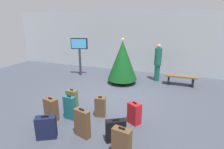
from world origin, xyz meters
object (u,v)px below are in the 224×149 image
Objects in this scene: flight_info_kiosk at (79,50)px; waiting_bench at (181,78)px; suitcase_4 at (134,113)px; suitcase_5 at (122,144)px; suitcase_6 at (82,123)px; suitcase_7 at (100,107)px; traveller_0 at (158,62)px; suitcase_8 at (51,109)px; suitcase_3 at (70,108)px; suitcase_1 at (116,131)px; suitcase_2 at (72,99)px; holiday_tree at (122,60)px; suitcase_0 at (46,127)px.

waiting_bench is (5.16, 0.21, -1.05)m from flight_info_kiosk.
suitcase_4 is 1.55m from suitcase_5.
suitcase_7 is (0.02, 1.16, -0.07)m from suitcase_6.
traveller_0 is 2.48× the size of suitcase_8.
suitcase_4 is at bearing 44.27° from suitcase_6.
suitcase_3 is at bearing -113.80° from traveller_0.
suitcase_1 is 0.94× the size of suitcase_2.
holiday_tree is 4.51m from suitcase_6.
flight_info_kiosk is 2.98× the size of suitcase_7.
holiday_tree is 3.16× the size of suitcase_4.
waiting_bench is 2.10× the size of suitcase_7.
suitcase_8 is (-2.20, 0.30, 0.05)m from suitcase_1.
flight_info_kiosk reaches higher than suitcase_8.
waiting_bench is 5.59m from suitcase_6.
holiday_tree is at bearing 93.41° from suitcase_6.
suitcase_2 is 0.83× the size of suitcase_6.
suitcase_6 is at bearing -90.76° from suitcase_7.
suitcase_7 is at bearing 30.61° from suitcase_3.
flight_info_kiosk is at bearing -172.64° from traveller_0.
holiday_tree is 5.15m from suitcase_5.
traveller_0 is 5.60m from suitcase_8.
holiday_tree is 3.39m from suitcase_7.
suitcase_6 is at bearing -39.93° from suitcase_3.
suitcase_0 reaches higher than suitcase_1.
suitcase_5 is (0.33, -0.55, 0.08)m from suitcase_1.
suitcase_6 is at bearing -86.59° from holiday_tree.
flight_info_kiosk is (-2.50, 0.40, 0.30)m from holiday_tree.
suitcase_5 reaches higher than suitcase_3.
suitcase_8 is at bearing -152.68° from suitcase_3.
flight_info_kiosk is 5.27m from waiting_bench.
suitcase_8 is at bearing 161.40° from suitcase_5.
suitcase_1 is at bearing -106.87° from waiting_bench.
traveller_0 is 6.16m from suitcase_0.
holiday_tree reaches higher than suitcase_3.
suitcase_4 is at bearing 76.29° from suitcase_1.
holiday_tree is 3.41× the size of suitcase_1.
suitcase_7 reaches higher than suitcase_0.
suitcase_6 reaches higher than suitcase_5.
suitcase_4 is at bearing -6.65° from suitcase_2.
flight_info_kiosk reaches higher than suitcase_5.
holiday_tree is 3.70m from suitcase_4.
flight_info_kiosk is at bearing 127.11° from suitcase_5.
traveller_0 is (1.53, 0.92, -0.14)m from holiday_tree.
suitcase_0 is 0.96× the size of suitcase_7.
suitcase_3 is at bearing 87.44° from suitcase_0.
waiting_bench is at bearing 59.19° from suitcase_0.
suitcase_6 is (-2.39, -5.05, 0.03)m from waiting_bench.
suitcase_7 is 0.91× the size of suitcase_8.
suitcase_3 is 0.95m from suitcase_7.
waiting_bench is 5.93m from suitcase_8.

